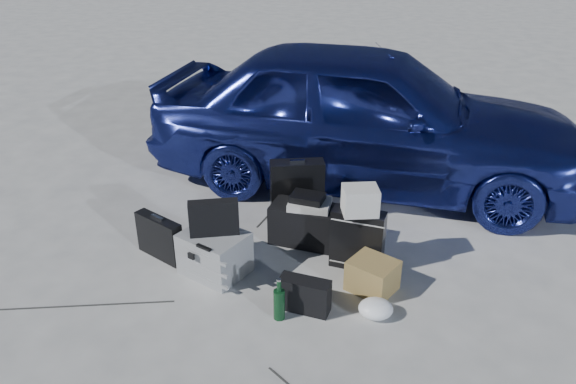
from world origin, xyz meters
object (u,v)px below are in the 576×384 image
(pelican_case, at_px, (215,253))
(suitcase_right, at_px, (357,239))
(car, at_px, (365,115))
(green_bottle, at_px, (279,300))
(duffel_bag, at_px, (311,225))
(suitcase_left, at_px, (297,193))
(cardboard_box, at_px, (373,275))
(briefcase, at_px, (160,238))

(pelican_case, height_order, suitcase_right, suitcase_right)
(car, relative_size, green_bottle, 13.40)
(duffel_bag, bearing_deg, pelican_case, -131.56)
(car, height_order, duffel_bag, car)
(suitcase_left, relative_size, suitcase_right, 1.23)
(car, distance_m, duffel_bag, 1.59)
(car, height_order, cardboard_box, car)
(car, xyz_separation_m, briefcase, (-1.51, -1.97, -0.58))
(cardboard_box, bearing_deg, suitcase_left, 132.39)
(car, distance_m, briefcase, 2.55)
(suitcase_left, height_order, green_bottle, suitcase_left)
(suitcase_right, bearing_deg, cardboard_box, -54.71)
(pelican_case, xyz_separation_m, suitcase_left, (0.48, 0.96, 0.14))
(briefcase, relative_size, cardboard_box, 1.41)
(briefcase, xyz_separation_m, duffel_bag, (1.23, 0.53, -0.01))
(suitcase_right, xyz_separation_m, cardboard_box, (0.16, -0.30, -0.13))
(suitcase_left, xyz_separation_m, suitcase_right, (0.65, -0.60, -0.06))
(car, height_order, briefcase, car)
(suitcase_right, xyz_separation_m, green_bottle, (-0.47, -0.82, -0.10))
(suitcase_left, distance_m, green_bottle, 1.44)
(briefcase, height_order, suitcase_left, suitcase_left)
(car, relative_size, suitcase_left, 6.96)
(briefcase, xyz_separation_m, suitcase_right, (1.68, 0.25, 0.07))
(green_bottle, bearing_deg, car, 83.22)
(pelican_case, relative_size, suitcase_left, 0.77)
(duffel_bag, bearing_deg, suitcase_right, -26.19)
(car, bearing_deg, duffel_bag, 170.32)
(car, distance_m, suitcase_left, 1.30)
(cardboard_box, height_order, green_bottle, green_bottle)
(car, distance_m, cardboard_box, 2.14)
(car, bearing_deg, suitcase_left, 157.98)
(briefcase, relative_size, suitcase_right, 0.93)
(pelican_case, xyz_separation_m, duffel_bag, (0.69, 0.64, 0.00))
(briefcase, bearing_deg, suitcase_left, 64.36)
(suitcase_left, bearing_deg, pelican_case, -136.01)
(green_bottle, bearing_deg, cardboard_box, 39.43)
(duffel_bag, xyz_separation_m, green_bottle, (-0.02, -1.09, -0.01))
(car, xyz_separation_m, pelican_case, (-0.97, -2.08, -0.59))
(pelican_case, relative_size, suitcase_right, 0.95)
(suitcase_left, xyz_separation_m, green_bottle, (0.18, -1.42, -0.16))
(pelican_case, height_order, green_bottle, pelican_case)
(pelican_case, bearing_deg, cardboard_box, 24.67)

